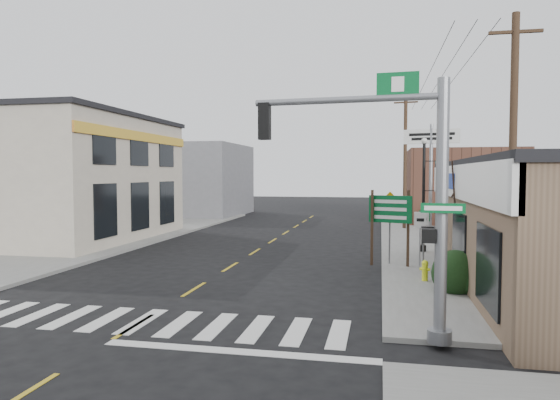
% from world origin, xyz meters
% --- Properties ---
extents(ground, '(140.00, 140.00, 0.00)m').
position_xyz_m(ground, '(0.00, 0.00, 0.00)').
color(ground, black).
rests_on(ground, ground).
extents(sidewalk_right, '(6.00, 38.00, 0.13)m').
position_xyz_m(sidewalk_right, '(9.00, 13.00, 0.07)').
color(sidewalk_right, slate).
rests_on(sidewalk_right, ground).
extents(sidewalk_left, '(6.00, 38.00, 0.13)m').
position_xyz_m(sidewalk_left, '(-9.00, 13.00, 0.07)').
color(sidewalk_left, slate).
rests_on(sidewalk_left, ground).
extents(center_line, '(0.12, 56.00, 0.01)m').
position_xyz_m(center_line, '(0.00, 8.00, 0.01)').
color(center_line, gold).
rests_on(center_line, ground).
extents(crosswalk, '(11.00, 2.20, 0.01)m').
position_xyz_m(crosswalk, '(0.00, 0.40, 0.01)').
color(crosswalk, silver).
rests_on(crosswalk, ground).
extents(left_building, '(12.00, 12.00, 6.80)m').
position_xyz_m(left_building, '(-13.00, 14.00, 3.40)').
color(left_building, '#B7AC98').
rests_on(left_building, ground).
extents(bldg_distant_right, '(8.00, 10.00, 5.60)m').
position_xyz_m(bldg_distant_right, '(12.00, 30.00, 2.80)').
color(bldg_distant_right, '#523225').
rests_on(bldg_distant_right, ground).
extents(bldg_distant_left, '(9.00, 10.00, 6.40)m').
position_xyz_m(bldg_distant_left, '(-11.00, 32.00, 3.20)').
color(bldg_distant_left, slate).
rests_on(bldg_distant_left, ground).
extents(traffic_signal_pole, '(4.58, 0.37, 5.81)m').
position_xyz_m(traffic_signal_pole, '(6.51, -0.15, 3.59)').
color(traffic_signal_pole, gray).
rests_on(traffic_signal_pole, sidewalk_right).
extents(guide_sign, '(1.71, 0.14, 3.00)m').
position_xyz_m(guide_sign, '(6.30, 8.81, 2.06)').
color(guide_sign, '#412D1E').
rests_on(guide_sign, sidewalk_right).
extents(fire_hydrant, '(0.22, 0.22, 0.71)m').
position_xyz_m(fire_hydrant, '(7.43, 6.24, 0.51)').
color(fire_hydrant, yellow).
rests_on(fire_hydrant, sidewalk_right).
extents(ped_crossing_sign, '(1.14, 0.08, 2.92)m').
position_xyz_m(ped_crossing_sign, '(6.30, 9.30, 2.12)').
color(ped_crossing_sign, gray).
rests_on(ped_crossing_sign, sidewalk_right).
extents(lamp_post, '(0.69, 0.54, 5.29)m').
position_xyz_m(lamp_post, '(7.95, 12.89, 3.20)').
color(lamp_post, black).
rests_on(lamp_post, sidewalk_right).
extents(dance_center_sign, '(3.00, 0.19, 6.38)m').
position_xyz_m(dance_center_sign, '(8.65, 17.66, 4.97)').
color(dance_center_sign, gray).
rests_on(dance_center_sign, sidewalk_right).
extents(bare_tree, '(2.36, 2.36, 4.73)m').
position_xyz_m(bare_tree, '(8.96, 6.31, 3.85)').
color(bare_tree, black).
rests_on(bare_tree, sidewalk_right).
extents(shrub_front, '(1.46, 1.46, 1.10)m').
position_xyz_m(shrub_front, '(8.23, 4.88, 0.68)').
color(shrub_front, '#203716').
rests_on(shrub_front, sidewalk_right).
extents(shrub_back, '(1.07, 1.07, 0.81)m').
position_xyz_m(shrub_back, '(9.67, 7.82, 0.53)').
color(shrub_back, black).
rests_on(shrub_back, sidewalk_right).
extents(utility_pole_near, '(1.40, 0.21, 8.03)m').
position_xyz_m(utility_pole_near, '(9.50, 3.67, 4.25)').
color(utility_pole_near, '#4D3225').
rests_on(utility_pole_near, sidewalk_right).
extents(utility_pole_far, '(1.56, 0.23, 8.94)m').
position_xyz_m(utility_pole_far, '(7.50, 23.10, 4.72)').
color(utility_pole_far, '#422921').
rests_on(utility_pole_far, sidewalk_right).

